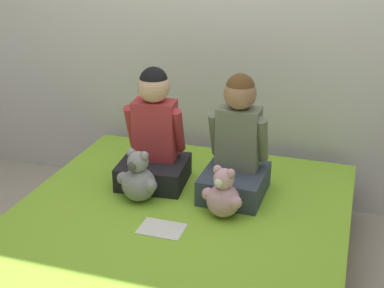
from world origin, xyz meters
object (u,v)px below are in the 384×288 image
Objects in this scene: child_on_right at (237,149)px; teddy_bear_held_by_right_child at (223,196)px; sign_card at (162,229)px; bed at (172,255)px; teddy_bear_held_by_left_child at (138,179)px; child_on_left at (154,138)px.

child_on_right is 0.30m from teddy_bear_held_by_right_child.
child_on_right is 3.05× the size of sign_card.
bed is 6.80× the size of teddy_bear_held_by_left_child.
bed is at bearing 70.61° from sign_card.
sign_card is (-0.02, -0.07, 0.18)m from bed.
teddy_bear_held_by_right_child is (-0.00, -0.26, -0.14)m from child_on_right.
sign_card is at bearing -36.20° from teddy_bear_held_by_left_child.
sign_card is (-0.24, -0.47, -0.25)m from child_on_right.
teddy_bear_held_by_right_child is 1.24× the size of sign_card.
child_on_right is at bearing 106.52° from teddy_bear_held_by_right_child.
teddy_bear_held_by_left_child reaches higher than sign_card.
teddy_bear_held_by_right_child is (0.45, -0.26, -0.15)m from child_on_left.
sign_card is (-0.24, -0.21, -0.11)m from teddy_bear_held_by_right_child.
child_on_right reaches higher than teddy_bear_held_by_right_child.
child_on_left reaches higher than bed.
child_on_left is 2.46× the size of teddy_bear_held_by_right_child.
bed is 0.20m from sign_card.
child_on_left reaches higher than teddy_bear_held_by_right_child.
child_on_left and child_on_right have the same top height.
bed is at bearing -129.75° from teddy_bear_held_by_right_child.
teddy_bear_held_by_right_child reaches higher than bed.
child_on_left is 1.00× the size of child_on_right.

